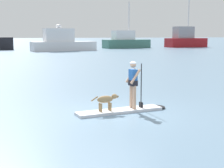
% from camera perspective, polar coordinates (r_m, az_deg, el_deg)
% --- Properties ---
extents(ground_plane, '(400.00, 400.00, 0.00)m').
position_cam_1_polar(ground_plane, '(12.53, 1.26, -4.72)').
color(ground_plane, slate).
extents(paddleboard, '(3.60, 1.19, 0.10)m').
position_cam_1_polar(paddleboard, '(12.61, 2.20, -4.40)').
color(paddleboard, silver).
rests_on(paddleboard, ground_plane).
extents(person_paddler, '(0.64, 0.53, 1.74)m').
position_cam_1_polar(person_paddler, '(12.58, 3.58, 0.45)').
color(person_paddler, tan).
rests_on(person_paddler, paddleboard).
extents(dog, '(1.07, 0.31, 0.60)m').
position_cam_1_polar(dog, '(12.20, -0.94, -2.64)').
color(dog, '#997A51').
rests_on(dog, paddleboard).
extents(moored_boat_far_port, '(10.81, 4.65, 4.27)m').
position_cam_1_polar(moored_boat_far_port, '(56.58, -8.31, 6.85)').
color(moored_boat_far_port, white).
rests_on(moored_boat_far_port, ground_plane).
extents(moored_boat_outer, '(9.58, 4.60, 8.88)m').
position_cam_1_polar(moored_boat_outer, '(66.88, 2.29, 7.11)').
color(moored_boat_outer, '#3F7266').
rests_on(moored_boat_outer, ground_plane).
extents(moored_boat_starboard, '(8.78, 4.12, 10.40)m').
position_cam_1_polar(moored_boat_starboard, '(72.82, 12.10, 7.27)').
color(moored_boat_starboard, maroon).
rests_on(moored_boat_starboard, ground_plane).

